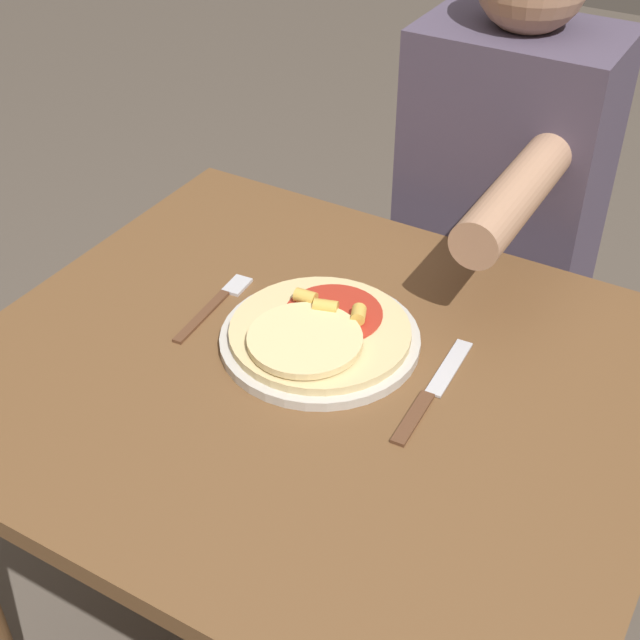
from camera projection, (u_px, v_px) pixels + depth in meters
dining_table at (317, 446)px, 1.25m from camera, size 0.91×0.78×0.76m
plate at (320, 339)px, 1.20m from camera, size 0.27×0.27×0.01m
pizza at (318, 332)px, 1.19m from camera, size 0.25×0.25×0.04m
fork at (217, 303)px, 1.28m from camera, size 0.03×0.18×0.00m
knife at (432, 391)px, 1.13m from camera, size 0.03×0.22×0.00m
person_diner at (499, 224)px, 1.58m from camera, size 0.32×0.52×1.20m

